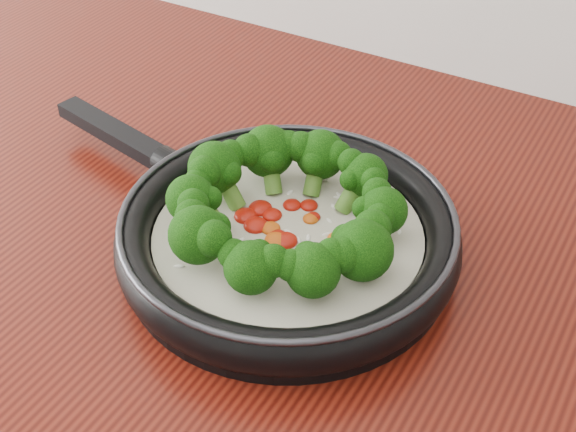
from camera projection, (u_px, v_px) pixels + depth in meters
The scene contains 1 object.
skillet at pixel (285, 229), 0.69m from camera, with size 0.50×0.36×0.09m.
Camera 1 is at (0.21, 0.63, 1.37)m, focal length 49.09 mm.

